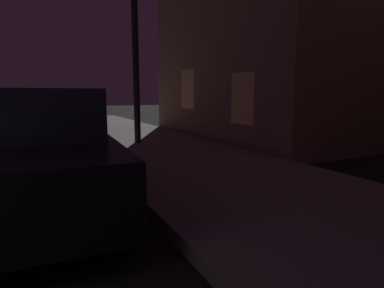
{
  "coord_description": "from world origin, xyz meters",
  "views": [
    {
      "loc": [
        2.94,
        -1.3,
        1.37
      ],
      "look_at": [
        4.14,
        1.12,
        0.95
      ],
      "focal_mm": 29.71,
      "sensor_mm": 36.0,
      "label": 1
    }
  ],
  "objects_px": {
    "car_black": "(30,151)",
    "street_lamp": "(134,3)",
    "car_red": "(32,117)",
    "car_yellow_cab": "(33,109)"
  },
  "relations": [
    {
      "from": "car_black",
      "to": "street_lamp",
      "type": "bearing_deg",
      "value": 56.58
    },
    {
      "from": "car_black",
      "to": "street_lamp",
      "type": "xyz_separation_m",
      "value": [
        2.42,
        3.67,
        2.85
      ]
    },
    {
      "from": "car_red",
      "to": "street_lamp",
      "type": "bearing_deg",
      "value": -44.19
    },
    {
      "from": "car_black",
      "to": "car_red",
      "type": "distance_m",
      "value": 6.02
    },
    {
      "from": "car_red",
      "to": "car_black",
      "type": "bearing_deg",
      "value": -89.99
    },
    {
      "from": "street_lamp",
      "to": "car_yellow_cab",
      "type": "bearing_deg",
      "value": 106.02
    },
    {
      "from": "car_black",
      "to": "car_red",
      "type": "height_order",
      "value": "same"
    },
    {
      "from": "car_yellow_cab",
      "to": "street_lamp",
      "type": "bearing_deg",
      "value": -73.98
    },
    {
      "from": "car_red",
      "to": "car_yellow_cab",
      "type": "bearing_deg",
      "value": 90.0
    },
    {
      "from": "car_red",
      "to": "car_yellow_cab",
      "type": "distance_m",
      "value": 6.08
    }
  ]
}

